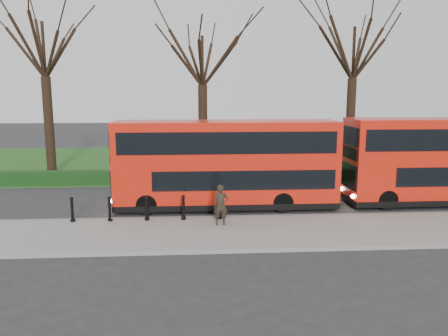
{
  "coord_description": "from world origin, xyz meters",
  "views": [
    {
      "loc": [
        1.5,
        -19.07,
        5.43
      ],
      "look_at": [
        2.78,
        0.5,
        2.0
      ],
      "focal_mm": 35.0,
      "sensor_mm": 36.0,
      "label": 1
    }
  ],
  "objects": [
    {
      "name": "pavement",
      "position": [
        0.0,
        -3.0,
        0.07
      ],
      "size": [
        60.0,
        4.0,
        0.15
      ],
      "primitive_type": "cube",
      "color": "gray",
      "rests_on": "ground"
    },
    {
      "name": "kerb",
      "position": [
        0.0,
        -1.0,
        0.07
      ],
      "size": [
        60.0,
        0.25,
        0.16
      ],
      "primitive_type": "cube",
      "color": "slate",
      "rests_on": "ground"
    },
    {
      "name": "yellow_line_outer",
      "position": [
        0.0,
        -0.7,
        0.01
      ],
      "size": [
        60.0,
        0.1,
        0.01
      ],
      "primitive_type": "cube",
      "color": "yellow",
      "rests_on": "ground"
    },
    {
      "name": "tree_mid",
      "position": [
        2.0,
        10.0,
        7.77
      ],
      "size": [
        6.84,
        6.84,
        10.69
      ],
      "color": "black",
      "rests_on": "ground"
    },
    {
      "name": "bus_lead",
      "position": [
        2.91,
        1.01,
        2.07
      ],
      "size": [
        10.31,
        2.37,
        4.1
      ],
      "color": "red",
      "rests_on": "ground"
    },
    {
      "name": "ground",
      "position": [
        0.0,
        0.0,
        0.0
      ],
      "size": [
        120.0,
        120.0,
        0.0
      ],
      "primitive_type": "plane",
      "color": "#28282B",
      "rests_on": "ground"
    },
    {
      "name": "bollard_row",
      "position": [
        -0.56,
        -1.35,
        0.65
      ],
      "size": [
        6.23,
        0.15,
        1.0
      ],
      "color": "black",
      "rests_on": "pavement"
    },
    {
      "name": "tree_left",
      "position": [
        -8.0,
        10.0,
        8.45
      ],
      "size": [
        7.44,
        7.44,
        11.62
      ],
      "color": "black",
      "rests_on": "ground"
    },
    {
      "name": "tree_right",
      "position": [
        12.0,
        10.0,
        8.33
      ],
      "size": [
        7.34,
        7.34,
        11.46
      ],
      "color": "black",
      "rests_on": "ground"
    },
    {
      "name": "pedestrian",
      "position": [
        2.48,
        -2.18,
        0.97
      ],
      "size": [
        0.6,
        0.4,
        1.63
      ],
      "primitive_type": "imported",
      "rotation": [
        0.0,
        0.0,
        -0.01
      ],
      "color": "#2B231A",
      "rests_on": "pavement"
    },
    {
      "name": "hedge",
      "position": [
        0.0,
        6.8,
        0.4
      ],
      "size": [
        60.0,
        0.9,
        0.8
      ],
      "primitive_type": "cube",
      "color": "black",
      "rests_on": "ground"
    },
    {
      "name": "grass_verge",
      "position": [
        0.0,
        15.0,
        0.03
      ],
      "size": [
        60.0,
        18.0,
        0.06
      ],
      "primitive_type": "cube",
      "color": "#1D4C19",
      "rests_on": "ground"
    },
    {
      "name": "yellow_line_inner",
      "position": [
        0.0,
        -0.5,
        0.01
      ],
      "size": [
        60.0,
        0.1,
        0.01
      ],
      "primitive_type": "cube",
      "color": "yellow",
      "rests_on": "ground"
    }
  ]
}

